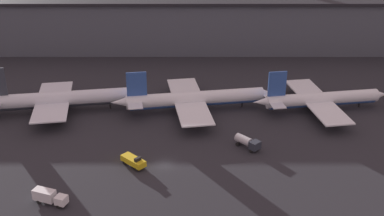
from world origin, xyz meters
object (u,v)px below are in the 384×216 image
(service_vehicle_0, at_px, (135,161))
(service_vehicle_1, at_px, (51,196))
(airplane_2, at_px, (196,99))
(airplane_1, at_px, (60,99))
(airplane_3, at_px, (323,100))
(service_vehicle_2, at_px, (249,142))

(service_vehicle_0, height_order, service_vehicle_1, service_vehicle_1)
(airplane_2, relative_size, service_vehicle_1, 6.21)
(airplane_1, distance_m, airplane_2, 39.21)
(airplane_3, relative_size, service_vehicle_2, 6.20)
(airplane_2, distance_m, service_vehicle_2, 25.95)
(airplane_2, xyz_separation_m, airplane_3, (36.97, 0.33, -0.24))
(airplane_2, bearing_deg, airplane_3, -8.68)
(airplane_1, relative_size, service_vehicle_1, 6.32)
(airplane_1, xyz_separation_m, service_vehicle_2, (52.55, -21.24, -2.16))
(service_vehicle_2, bearing_deg, airplane_3, 90.25)
(airplane_3, distance_m, service_vehicle_0, 60.02)
(service_vehicle_2, bearing_deg, airplane_1, -155.36)
(airplane_1, xyz_separation_m, airplane_3, (76.17, 1.26, -0.47))
(airplane_2, relative_size, service_vehicle_2, 7.26)
(airplane_2, bearing_deg, service_vehicle_2, -68.13)
(airplane_2, xyz_separation_m, service_vehicle_1, (-30.13, -45.47, -1.87))
(airplane_1, relative_size, service_vehicle_2, 7.39)
(service_vehicle_1, bearing_deg, service_vehicle_0, 62.75)
(airplane_1, bearing_deg, service_vehicle_1, -87.68)
(airplane_1, height_order, airplane_3, airplane_1)
(airplane_3, xyz_separation_m, service_vehicle_2, (-23.62, -22.50, -1.69))
(service_vehicle_0, distance_m, service_vehicle_1, 21.57)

